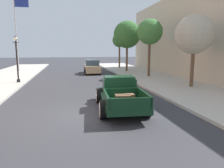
% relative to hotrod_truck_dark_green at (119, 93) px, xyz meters
% --- Properties ---
extents(ground_plane, '(140.00, 140.00, 0.00)m').
position_rel_hotrod_truck_dark_green_xyz_m(ground_plane, '(-1.50, -0.76, -0.75)').
color(ground_plane, '#333338').
extents(hotrod_truck_dark_green, '(2.45, 5.03, 1.58)m').
position_rel_hotrod_truck_dark_green_xyz_m(hotrod_truck_dark_green, '(0.00, 0.00, 0.00)').
color(hotrod_truck_dark_green, black).
rests_on(hotrod_truck_dark_green, ground).
extents(car_background_tan, '(2.00, 4.36, 1.65)m').
position_rel_hotrod_truck_dark_green_xyz_m(car_background_tan, '(0.41, 15.24, 0.01)').
color(car_background_tan, tan).
rests_on(car_background_tan, ground).
extents(street_lamp_far, '(0.50, 0.32, 3.85)m').
position_rel_hotrod_truck_dark_green_xyz_m(street_lamp_far, '(-6.58, 8.83, 1.63)').
color(street_lamp_far, black).
rests_on(street_lamp_far, sidewalk_left).
extents(flagpole, '(1.74, 0.16, 9.16)m').
position_rel_hotrod_truck_dark_green_xyz_m(flagpole, '(-8.36, 18.53, 5.02)').
color(flagpole, '#B2B2B7').
rests_on(flagpole, sidewalk_left).
extents(street_tree_nearest, '(2.78, 2.78, 5.18)m').
position_rel_hotrod_truck_dark_green_xyz_m(street_tree_nearest, '(6.48, 3.89, 3.17)').
color(street_tree_nearest, brown).
rests_on(street_tree_nearest, sidewalk_right).
extents(street_tree_second, '(2.55, 2.55, 5.75)m').
position_rel_hotrod_truck_dark_green_xyz_m(street_tree_second, '(5.68, 10.25, 3.83)').
color(street_tree_second, brown).
rests_on(street_tree_second, sidewalk_right).
extents(street_tree_third, '(3.38, 3.38, 6.26)m').
position_rel_hotrod_truck_dark_green_xyz_m(street_tree_third, '(4.92, 15.81, 3.95)').
color(street_tree_third, brown).
rests_on(street_tree_third, sidewalk_right).
extents(street_tree_farthest, '(2.16, 2.16, 5.22)m').
position_rel_hotrod_truck_dark_green_xyz_m(street_tree_farthest, '(5.37, 21.53, 3.48)').
color(street_tree_farthest, brown).
rests_on(street_tree_farthest, sidewalk_right).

